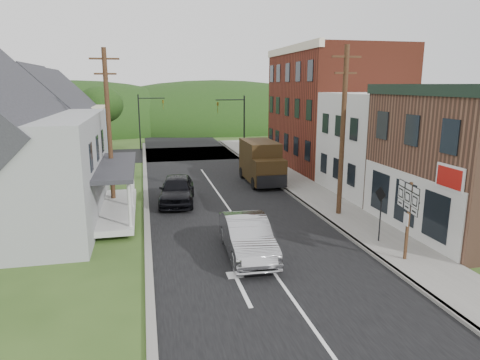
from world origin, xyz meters
TOP-DOWN VIEW (x-y plane):
  - ground at (0.00, 0.00)m, footprint 120.00×120.00m
  - road at (0.00, 10.00)m, footprint 9.00×90.00m
  - cross_road at (0.00, 27.00)m, footprint 60.00×9.00m
  - sidewalk_right at (5.90, 8.00)m, footprint 2.80×55.00m
  - curb_right at (4.55, 8.00)m, footprint 0.20×55.00m
  - curb_left at (-4.65, 8.00)m, footprint 0.30×55.00m
  - storefront_white at (11.30, 7.50)m, footprint 8.00×7.00m
  - storefront_red at (11.30, 17.00)m, footprint 8.00×12.00m
  - house_blue at (-11.00, 17.00)m, footprint 7.14×8.16m
  - house_cream at (-11.50, 26.00)m, footprint 7.14×8.16m
  - utility_pole_right at (5.60, 3.50)m, footprint 1.60×0.26m
  - utility_pole_left at (-6.50, 8.00)m, footprint 1.60×0.26m
  - traffic_signal_right at (4.30, 23.50)m, footprint 2.87×0.20m
  - traffic_signal_left at (-4.30, 30.50)m, footprint 2.87×0.20m
  - tree_left_d at (-9.00, 32.00)m, footprint 4.80×4.80m
  - forested_ridge at (0.00, 55.00)m, footprint 90.00×30.00m
  - silver_sedan at (-0.60, -0.82)m, footprint 1.93×5.06m
  - dark_sedan at (-2.80, 8.00)m, footprint 2.61×5.16m
  - delivery_van at (3.60, 12.15)m, footprint 2.28×5.42m
  - route_sign_cluster at (5.40, -2.89)m, footprint 0.38×1.80m
  - warning_sign at (5.48, -0.82)m, footprint 0.16×0.69m

SIDE VIEW (x-z plane):
  - ground at x=0.00m, z-range 0.00..0.00m
  - road at x=0.00m, z-range -0.01..0.01m
  - cross_road at x=0.00m, z-range -0.01..0.01m
  - forested_ridge at x=0.00m, z-range -8.00..8.00m
  - curb_left at x=-4.65m, z-range 0.00..0.12m
  - sidewalk_right at x=5.90m, z-range 0.00..0.15m
  - curb_right at x=4.55m, z-range 0.00..0.15m
  - silver_sedan at x=-0.60m, z-range 0.00..1.65m
  - dark_sedan at x=-2.80m, z-range 0.00..1.69m
  - delivery_van at x=3.60m, z-range 0.02..3.04m
  - warning_sign at x=5.48m, z-range 0.50..3.02m
  - route_sign_cluster at x=5.40m, z-range 0.62..3.79m
  - storefront_white at x=11.30m, z-range 0.00..6.50m
  - house_blue at x=-11.00m, z-range 0.05..7.33m
  - house_cream at x=-11.50m, z-range 0.05..7.33m
  - traffic_signal_right at x=4.30m, z-range 0.76..6.76m
  - traffic_signal_left at x=-4.30m, z-range 0.76..6.76m
  - utility_pole_right at x=5.60m, z-range 0.16..9.16m
  - utility_pole_left at x=-6.50m, z-range 0.16..9.16m
  - tree_left_d at x=-9.00m, z-range 1.41..8.35m
  - storefront_red at x=11.30m, z-range 0.00..10.00m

